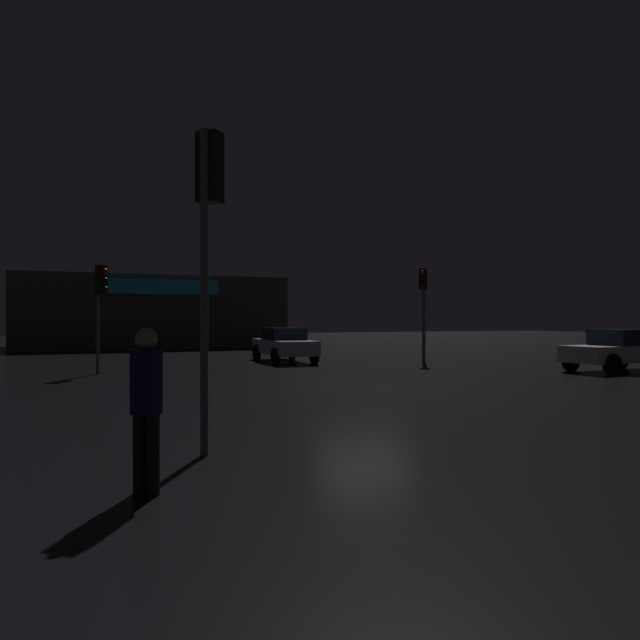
% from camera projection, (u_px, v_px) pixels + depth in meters
% --- Properties ---
extents(ground_plane, '(120.00, 120.00, 0.00)m').
position_uv_depth(ground_plane, '(364.00, 387.00, 16.41)').
color(ground_plane, black).
extents(store_building, '(16.40, 9.92, 4.56)m').
position_uv_depth(store_building, '(150.00, 313.00, 40.44)').
color(store_building, '#4C4742').
rests_on(store_building, ground).
extents(traffic_signal_main, '(0.41, 0.43, 4.45)m').
position_uv_depth(traffic_signal_main, '(209.00, 209.00, 8.26)').
color(traffic_signal_main, '#595B60').
rests_on(traffic_signal_main, ground).
extents(traffic_signal_cross_left, '(0.42, 0.43, 3.96)m').
position_uv_depth(traffic_signal_cross_left, '(423.00, 297.00, 25.13)').
color(traffic_signal_cross_left, '#595B60').
rests_on(traffic_signal_cross_left, ground).
extents(traffic_signal_cross_right, '(0.42, 0.42, 3.65)m').
position_uv_depth(traffic_signal_cross_right, '(101.00, 293.00, 20.00)').
color(traffic_signal_cross_right, '#595B60').
rests_on(traffic_signal_cross_right, ground).
extents(car_near, '(4.07, 2.11, 1.48)m').
position_uv_depth(car_near, '(618.00, 350.00, 21.11)').
color(car_near, silver).
rests_on(car_near, ground).
extents(car_crossing, '(1.99, 4.57, 1.47)m').
position_uv_depth(car_crossing, '(284.00, 344.00, 25.82)').
color(car_crossing, '#B7B7BF').
rests_on(car_crossing, ground).
extents(pedestrian, '(0.48, 0.48, 1.77)m').
position_uv_depth(pedestrian, '(146.00, 397.00, 6.34)').
color(pedestrian, black).
rests_on(pedestrian, ground).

